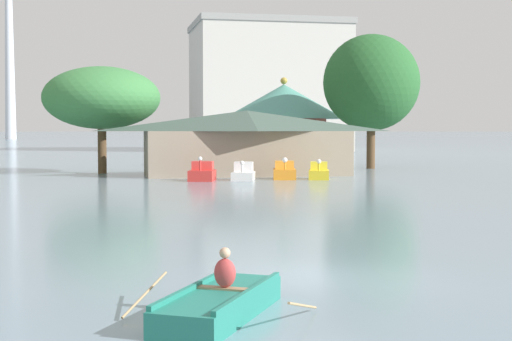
{
  "coord_description": "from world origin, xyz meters",
  "views": [
    {
      "loc": [
        -5.19,
        -18.08,
        3.63
      ],
      "look_at": [
        2.45,
        19.32,
        1.56
      ],
      "focal_mm": 54.14,
      "sensor_mm": 36.0,
      "label": 1
    }
  ],
  "objects_px": {
    "rowboat_with_rower": "(220,303)",
    "green_roof_pavilion": "(284,117)",
    "shoreline_tree_right": "(371,83)",
    "pedal_boat_red": "(202,173)",
    "boathouse": "(247,141)",
    "pedal_boat_white": "(243,173)",
    "pedal_boat_orange": "(284,172)",
    "pedal_boat_yellow": "(319,172)",
    "shoreline_tree_mid": "(102,98)",
    "background_building_block": "(268,87)"
  },
  "relations": [
    {
      "from": "rowboat_with_rower",
      "to": "shoreline_tree_mid",
      "type": "height_order",
      "value": "shoreline_tree_mid"
    },
    {
      "from": "shoreline_tree_right",
      "to": "pedal_boat_yellow",
      "type": "bearing_deg",
      "value": -123.27
    },
    {
      "from": "pedal_boat_orange",
      "to": "shoreline_tree_mid",
      "type": "xyz_separation_m",
      "value": [
        -12.87,
        9.93,
        5.6
      ]
    },
    {
      "from": "pedal_boat_red",
      "to": "shoreline_tree_mid",
      "type": "distance_m",
      "value": 13.71
    },
    {
      "from": "boathouse",
      "to": "pedal_boat_orange",
      "type": "bearing_deg",
      "value": -69.85
    },
    {
      "from": "pedal_boat_red",
      "to": "boathouse",
      "type": "distance_m",
      "value": 7.27
    },
    {
      "from": "pedal_boat_white",
      "to": "pedal_boat_orange",
      "type": "height_order",
      "value": "pedal_boat_orange"
    },
    {
      "from": "pedal_boat_white",
      "to": "shoreline_tree_right",
      "type": "relative_size",
      "value": 0.22
    },
    {
      "from": "pedal_boat_red",
      "to": "background_building_block",
      "type": "height_order",
      "value": "background_building_block"
    },
    {
      "from": "pedal_boat_orange",
      "to": "green_roof_pavilion",
      "type": "distance_m",
      "value": 22.53
    },
    {
      "from": "pedal_boat_yellow",
      "to": "green_roof_pavilion",
      "type": "height_order",
      "value": "green_roof_pavilion"
    },
    {
      "from": "rowboat_with_rower",
      "to": "green_roof_pavilion",
      "type": "height_order",
      "value": "green_roof_pavilion"
    },
    {
      "from": "shoreline_tree_mid",
      "to": "background_building_block",
      "type": "relative_size",
      "value": 0.38
    },
    {
      "from": "pedal_boat_orange",
      "to": "background_building_block",
      "type": "xyz_separation_m",
      "value": [
        14.72,
        72.32,
        10.14
      ]
    },
    {
      "from": "rowboat_with_rower",
      "to": "green_roof_pavilion",
      "type": "xyz_separation_m",
      "value": [
        16.03,
        61.06,
        4.5
      ]
    },
    {
      "from": "pedal_boat_white",
      "to": "shoreline_tree_mid",
      "type": "relative_size",
      "value": 0.29
    },
    {
      "from": "rowboat_with_rower",
      "to": "green_roof_pavilion",
      "type": "bearing_deg",
      "value": -165.02
    },
    {
      "from": "shoreline_tree_mid",
      "to": "shoreline_tree_right",
      "type": "relative_size",
      "value": 0.78
    },
    {
      "from": "pedal_boat_yellow",
      "to": "green_roof_pavilion",
      "type": "relative_size",
      "value": 0.22
    },
    {
      "from": "pedal_boat_yellow",
      "to": "shoreline_tree_mid",
      "type": "bearing_deg",
      "value": -108.2
    },
    {
      "from": "shoreline_tree_right",
      "to": "pedal_boat_white",
      "type": "bearing_deg",
      "value": -137.34
    },
    {
      "from": "pedal_boat_white",
      "to": "green_roof_pavilion",
      "type": "relative_size",
      "value": 0.22
    },
    {
      "from": "background_building_block",
      "to": "pedal_boat_orange",
      "type": "bearing_deg",
      "value": -101.51
    },
    {
      "from": "shoreline_tree_right",
      "to": "background_building_block",
      "type": "relative_size",
      "value": 0.49
    },
    {
      "from": "rowboat_with_rower",
      "to": "pedal_boat_white",
      "type": "relative_size",
      "value": 1.49
    },
    {
      "from": "pedal_boat_orange",
      "to": "pedal_boat_yellow",
      "type": "distance_m",
      "value": 2.48
    },
    {
      "from": "pedal_boat_yellow",
      "to": "shoreline_tree_mid",
      "type": "relative_size",
      "value": 0.28
    },
    {
      "from": "pedal_boat_red",
      "to": "pedal_boat_orange",
      "type": "bearing_deg",
      "value": 111.43
    },
    {
      "from": "pedal_boat_yellow",
      "to": "pedal_boat_white",
      "type": "bearing_deg",
      "value": -76.09
    },
    {
      "from": "pedal_boat_red",
      "to": "pedal_boat_yellow",
      "type": "height_order",
      "value": "pedal_boat_red"
    },
    {
      "from": "pedal_boat_yellow",
      "to": "shoreline_tree_mid",
      "type": "height_order",
      "value": "shoreline_tree_mid"
    },
    {
      "from": "pedal_boat_orange",
      "to": "boathouse",
      "type": "height_order",
      "value": "boathouse"
    },
    {
      "from": "pedal_boat_white",
      "to": "background_building_block",
      "type": "bearing_deg",
      "value": -177.81
    },
    {
      "from": "pedal_boat_white",
      "to": "background_building_block",
      "type": "relative_size",
      "value": 0.11
    },
    {
      "from": "shoreline_tree_right",
      "to": "green_roof_pavilion",
      "type": "bearing_deg",
      "value": 124.7
    },
    {
      "from": "green_roof_pavilion",
      "to": "pedal_boat_red",
      "type": "bearing_deg",
      "value": -116.9
    },
    {
      "from": "background_building_block",
      "to": "shoreline_tree_right",
      "type": "bearing_deg",
      "value": -93.38
    },
    {
      "from": "rowboat_with_rower",
      "to": "shoreline_tree_right",
      "type": "xyz_separation_m",
      "value": [
        22.09,
        52.32,
        7.54
      ]
    },
    {
      "from": "shoreline_tree_right",
      "to": "background_building_block",
      "type": "bearing_deg",
      "value": 86.62
    },
    {
      "from": "pedal_boat_white",
      "to": "rowboat_with_rower",
      "type": "bearing_deg",
      "value": 4.71
    },
    {
      "from": "pedal_boat_white",
      "to": "boathouse",
      "type": "height_order",
      "value": "boathouse"
    },
    {
      "from": "shoreline_tree_mid",
      "to": "rowboat_with_rower",
      "type": "bearing_deg",
      "value": -87.7
    },
    {
      "from": "pedal_boat_white",
      "to": "background_building_block",
      "type": "height_order",
      "value": "background_building_block"
    },
    {
      "from": "pedal_boat_orange",
      "to": "shoreline_tree_right",
      "type": "bearing_deg",
      "value": 151.16
    },
    {
      "from": "pedal_boat_yellow",
      "to": "boathouse",
      "type": "distance_m",
      "value": 7.35
    },
    {
      "from": "pedal_boat_red",
      "to": "pedal_boat_white",
      "type": "bearing_deg",
      "value": 109.03
    },
    {
      "from": "green_roof_pavilion",
      "to": "shoreline_tree_right",
      "type": "relative_size",
      "value": 1.01
    },
    {
      "from": "rowboat_with_rower",
      "to": "boathouse",
      "type": "distance_m",
      "value": 45.48
    },
    {
      "from": "green_roof_pavilion",
      "to": "pedal_boat_orange",
      "type": "bearing_deg",
      "value": -103.46
    },
    {
      "from": "rowboat_with_rower",
      "to": "shoreline_tree_mid",
      "type": "distance_m",
      "value": 49.87
    }
  ]
}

